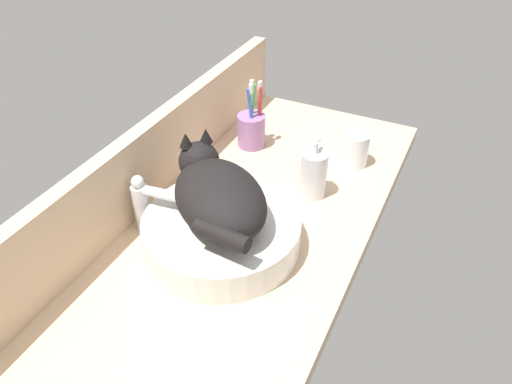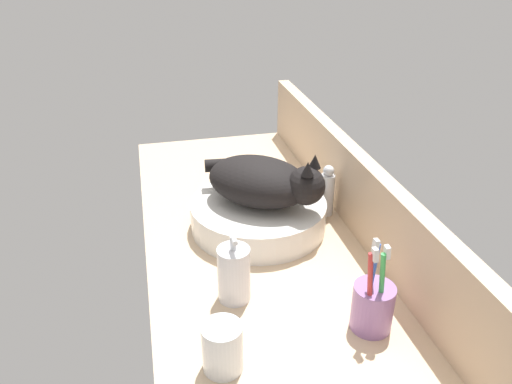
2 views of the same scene
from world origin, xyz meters
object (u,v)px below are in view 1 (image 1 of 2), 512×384
at_px(sink_basin, 222,232).
at_px(faucet, 145,201).
at_px(cat, 217,194).
at_px(soap_dispenser, 313,174).
at_px(water_glass, 355,151).
at_px(toothbrush_cup, 252,129).

xyz_separation_m(sink_basin, faucet, (-0.02, 0.17, 0.04)).
relative_size(cat, soap_dispenser, 2.02).
bearing_deg(cat, faucet, 100.16).
bearing_deg(water_glass, faucet, 142.92).
bearing_deg(sink_basin, water_glass, -20.94).
bearing_deg(water_glass, cat, 157.36).
xyz_separation_m(sink_basin, toothbrush_cup, (0.39, 0.12, 0.02)).
bearing_deg(water_glass, toothbrush_cup, 96.69).
bearing_deg(faucet, toothbrush_cup, -7.32).
relative_size(cat, water_glass, 3.39).
bearing_deg(soap_dispenser, faucet, 133.93).
height_order(toothbrush_cup, water_glass, toothbrush_cup).
relative_size(faucet, water_glass, 1.53).
relative_size(sink_basin, soap_dispenser, 2.20).
height_order(sink_basin, soap_dispenser, soap_dispenser).
distance_m(soap_dispenser, toothbrush_cup, 0.27).
relative_size(sink_basin, water_glass, 3.70).
distance_m(sink_basin, water_glass, 0.45).
bearing_deg(faucet, water_glass, -37.08).
relative_size(sink_basin, cat, 1.09).
bearing_deg(sink_basin, soap_dispenser, -23.47).
height_order(soap_dispenser, water_glass, soap_dispenser).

